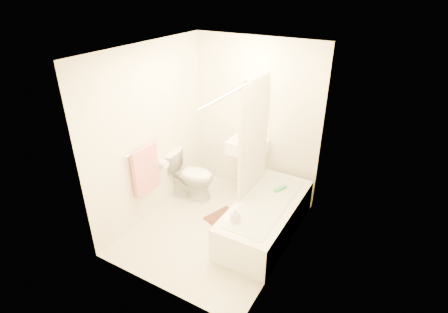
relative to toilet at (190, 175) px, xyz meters
The scene contains 17 objects.
floor 0.98m from the toilet, 33.89° to the right, with size 2.40×2.40×0.00m, color beige.
ceiling 2.22m from the toilet, 33.89° to the right, with size 2.40×2.40×0.00m, color white.
wall_back 1.31m from the toilet, 42.87° to the left, with size 2.00×0.02×2.40m, color beige.
wall_left 1.00m from the toilet, 116.39° to the right, with size 0.02×2.40×2.40m, color beige.
wall_right 2.00m from the toilet, 16.06° to the right, with size 0.02×2.40×2.40m, color beige.
mirror 1.51m from the toilet, 42.04° to the left, with size 0.40×0.03×0.55m, color white.
curtain_rod 1.98m from the toilet, 21.03° to the right, with size 0.03×0.03×1.70m, color silver.
shower_curtain 1.35m from the toilet, ahead, with size 0.04×0.80×1.55m, color silver.
towel_bar 1.07m from the toilet, 105.57° to the right, with size 0.02×0.02×0.60m, color silver.
towel 0.87m from the toilet, 103.43° to the right, with size 0.06×0.45×0.66m, color #CC7266.
toilet_paper 0.53m from the toilet, 115.13° to the right, with size 0.12×0.12×0.11m, color white.
toilet is the anchor object (origin of this frame).
sink 0.89m from the toilet, 30.51° to the left, with size 0.53×0.43×1.04m, color white, non-canonical shape.
bathtub 1.41m from the toilet, ahead, with size 0.73×1.68×0.47m, color white, non-canonical shape.
bath_mat 0.97m from the toilet, 19.51° to the right, with size 0.60×0.45×0.02m, color #47241F.
soap_bottle 1.46m from the toilet, 33.02° to the right, with size 0.09×0.09×0.19m, color white.
scrub_brush 1.43m from the toilet, ahead, with size 0.06×0.21×0.04m, color #46AE5B.
Camera 1 is at (2.02, -3.27, 3.09)m, focal length 28.00 mm.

